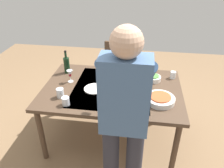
% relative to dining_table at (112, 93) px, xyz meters
% --- Properties ---
extents(ground_plane, '(6.00, 6.00, 0.00)m').
position_rel_dining_table_xyz_m(ground_plane, '(0.00, 0.00, -0.67)').
color(ground_plane, '#846647').
extents(dining_table, '(1.56, 1.06, 0.73)m').
position_rel_dining_table_xyz_m(dining_table, '(0.00, 0.00, 0.00)').
color(dining_table, '#4C3828').
rests_on(dining_table, ground_plane).
extents(chair_near, '(0.40, 0.40, 0.91)m').
position_rel_dining_table_xyz_m(chair_near, '(0.06, -0.91, -0.14)').
color(chair_near, '#352114').
rests_on(chair_near, ground_plane).
extents(person_server, '(0.42, 0.61, 1.69)m').
position_rel_dining_table_xyz_m(person_server, '(-0.21, 0.79, 0.29)').
color(person_server, '#2D2D38').
rests_on(person_server, ground_plane).
extents(wine_bottle, '(0.07, 0.07, 0.30)m').
position_rel_dining_table_xyz_m(wine_bottle, '(0.62, -0.29, 0.18)').
color(wine_bottle, black).
rests_on(wine_bottle, dining_table).
extents(wine_glass_left, '(0.07, 0.07, 0.15)m').
position_rel_dining_table_xyz_m(wine_glass_left, '(0.51, -0.07, 0.17)').
color(wine_glass_left, white).
rests_on(wine_glass_left, dining_table).
extents(water_cup_near_left, '(0.08, 0.08, 0.10)m').
position_rel_dining_table_xyz_m(water_cup_near_left, '(0.51, 0.26, 0.12)').
color(water_cup_near_left, silver).
rests_on(water_cup_near_left, dining_table).
extents(water_cup_near_right, '(0.07, 0.07, 0.09)m').
position_rel_dining_table_xyz_m(water_cup_near_right, '(-0.25, 0.21, 0.11)').
color(water_cup_near_right, silver).
rests_on(water_cup_near_right, dining_table).
extents(water_cup_far_left, '(0.07, 0.07, 0.09)m').
position_rel_dining_table_xyz_m(water_cup_far_left, '(-0.70, -0.33, 0.11)').
color(water_cup_far_left, silver).
rests_on(water_cup_far_left, dining_table).
extents(water_cup_far_right, '(0.08, 0.08, 0.09)m').
position_rel_dining_table_xyz_m(water_cup_far_right, '(0.41, 0.39, 0.11)').
color(water_cup_far_right, silver).
rests_on(water_cup_far_right, dining_table).
extents(serving_bowl_pasta, '(0.30, 0.30, 0.07)m').
position_rel_dining_table_xyz_m(serving_bowl_pasta, '(-0.53, 0.20, 0.10)').
color(serving_bowl_pasta, white).
rests_on(serving_bowl_pasta, dining_table).
extents(side_bowl_salad, '(0.18, 0.18, 0.07)m').
position_rel_dining_table_xyz_m(side_bowl_salad, '(-0.46, -0.24, 0.10)').
color(side_bowl_salad, white).
rests_on(side_bowl_salad, dining_table).
extents(side_bowl_bread, '(0.16, 0.16, 0.07)m').
position_rel_dining_table_xyz_m(side_bowl_bread, '(-0.05, 0.24, 0.10)').
color(side_bowl_bread, white).
rests_on(side_bowl_bread, dining_table).
extents(dinner_plate_near, '(0.23, 0.23, 0.01)m').
position_rel_dining_table_xyz_m(dinner_plate_near, '(-0.13, -0.04, 0.07)').
color(dinner_plate_near, white).
rests_on(dinner_plate_near, dining_table).
extents(dinner_plate_far, '(0.23, 0.23, 0.01)m').
position_rel_dining_table_xyz_m(dinner_plate_far, '(0.19, 0.06, 0.07)').
color(dinner_plate_far, white).
rests_on(dinner_plate_far, dining_table).
extents(table_fork, '(0.05, 0.18, 0.00)m').
position_rel_dining_table_xyz_m(table_fork, '(-0.28, -0.39, 0.07)').
color(table_fork, silver).
rests_on(table_fork, dining_table).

